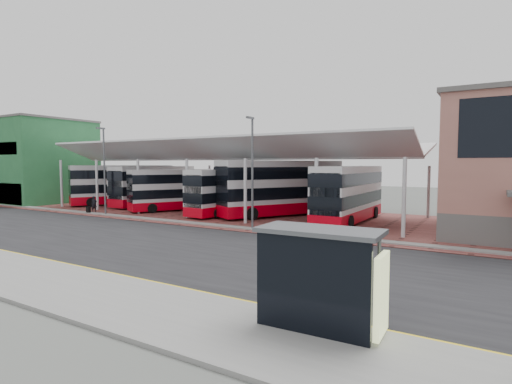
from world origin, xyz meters
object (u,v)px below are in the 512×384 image
bus_5 (349,194)px  bus_0 (121,185)px  bus_2 (179,190)px  bus_3 (232,192)px  bus_1 (154,186)px  bus_shelter (326,269)px  bus_4 (281,188)px  pedestrian (94,204)px

bus_5 → bus_0: bearing=179.6°
bus_2 → bus_3: (6.38, 0.09, 0.03)m
bus_0 → bus_2: bearing=24.0°
bus_1 → bus_shelter: 37.11m
bus_2 → bus_5: 17.49m
bus_1 → bus_shelter: bus_1 is taller
bus_3 → bus_4: 4.74m
bus_2 → bus_5: bearing=30.0°
bus_0 → bus_3: (16.12, -0.82, -0.17)m
bus_1 → bus_4: bearing=-0.4°
bus_5 → bus_shelter: bearing=-73.7°
bus_3 → bus_5: size_ratio=0.95×
pedestrian → bus_0: bearing=41.5°
bus_3 → pedestrian: bearing=-148.8°
bus_4 → bus_shelter: bearing=-31.3°
bus_3 → bus_5: (11.10, 0.61, 0.16)m
bus_2 → bus_3: 6.38m
bus_2 → bus_3: bearing=28.5°
bus_3 → pedestrian: bus_3 is taller
bus_1 → bus_3: (12.00, -1.97, -0.12)m
bus_2 → bus_4: bearing=35.1°
pedestrian → bus_2: bearing=-35.0°
bus_2 → bus_5: bus_5 is taller
bus_1 → pedestrian: (-0.37, -7.71, -1.43)m
bus_3 → bus_shelter: 27.05m
bus_2 → bus_shelter: bus_2 is taller
bus_5 → bus_shelter: 22.27m
bus_0 → bus_4: bus_4 is taller
bus_0 → bus_4: 20.66m
bus_4 → bus_shelter: size_ratio=3.36×
bus_4 → bus_5: 6.61m
bus_4 → pedestrian: bearing=-128.7°
bus_0 → bus_5: size_ratio=0.99×
bus_2 → pedestrian: bearing=-108.9°
bus_2 → pedestrian: size_ratio=6.39×
bus_shelter → bus_3: bearing=128.0°
bus_0 → bus_5: 27.22m
bus_2 → bus_shelter: 31.46m
bus_0 → bus_3: bus_0 is taller
bus_1 → bus_2: bus_1 is taller
bus_0 → bus_3: bearing=26.4°
bus_3 → bus_4: size_ratio=0.87×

